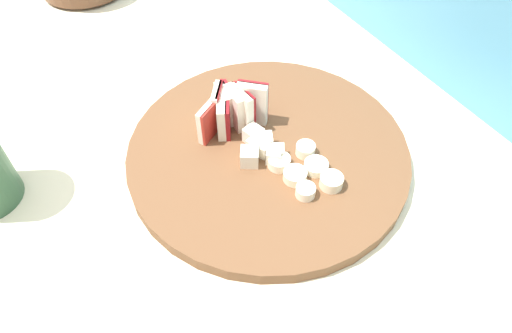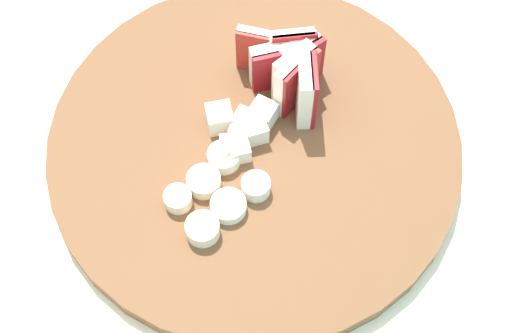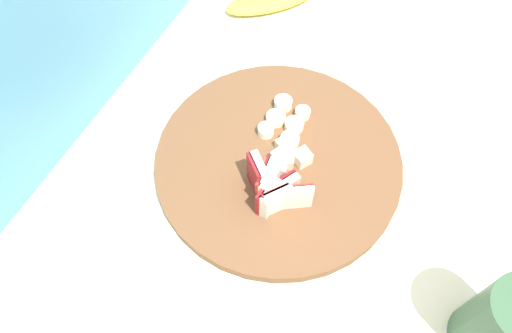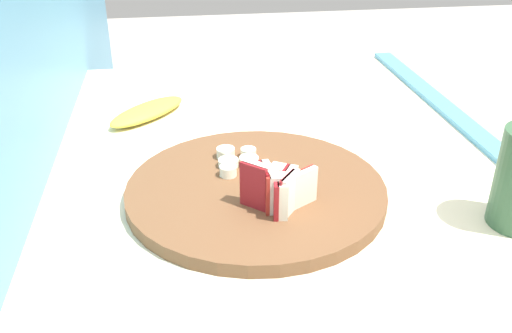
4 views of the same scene
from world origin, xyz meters
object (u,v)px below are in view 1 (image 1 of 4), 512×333
Objects in this scene: apple_dice_pile at (260,147)px; banana_slice_rows at (306,171)px; apple_wedge_fan at (232,109)px; cutting_board at (268,153)px.

banana_slice_rows is at bearing 26.88° from apple_dice_pile.
apple_wedge_fan is 0.13m from banana_slice_rows.
apple_dice_pile is at bearing -79.98° from cutting_board.
cutting_board is 0.07m from apple_wedge_fan.
apple_dice_pile is at bearing 4.31° from apple_wedge_fan.
apple_wedge_fan is at bearing -175.69° from apple_dice_pile.
apple_dice_pile is 0.79× the size of banana_slice_rows.
banana_slice_rows reaches higher than cutting_board.
cutting_board is 0.06m from banana_slice_rows.
cutting_board is 5.32× the size of apple_dice_pile.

